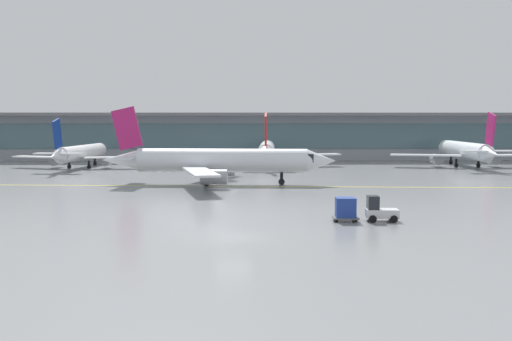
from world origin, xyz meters
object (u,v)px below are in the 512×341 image
Objects in this scene: gate_airplane_1 at (81,153)px; baggage_tug at (379,210)px; gate_airplane_2 at (267,150)px; cargo_dolly_lead at (346,208)px; taxiing_regional_jet at (219,161)px; gate_airplane_3 at (465,151)px.

baggage_tug is at bearing -139.82° from gate_airplane_1.
gate_airplane_1 is at bearing 126.81° from baggage_tug.
cargo_dolly_lead is at bearing -173.16° from gate_airplane_2.
gate_airplane_1 is at bearing 124.93° from cargo_dolly_lead.
cargo_dolly_lead is (11.55, -29.01, -1.93)m from taxiing_regional_jet.
taxiing_regional_jet reaches higher than baggage_tug.
taxiing_regional_jet is 13.92× the size of cargo_dolly_lead.
cargo_dolly_lead is (36.27, -56.52, -1.49)m from gate_airplane_1.
gate_airplane_2 is 10.64× the size of baggage_tug.
gate_airplane_1 is 0.91× the size of gate_airplane_2.
taxiing_regional_jet is (-41.58, -28.80, 0.15)m from gate_airplane_3.
taxiing_regional_jet reaches higher than gate_airplane_3.
gate_airplane_3 reaches higher than gate_airplane_1.
gate_airplane_1 is 67.17m from cargo_dolly_lead.
gate_airplane_2 is at bearing 96.51° from cargo_dolly_lead.
cargo_dolly_lead is (-30.03, -57.81, -1.78)m from gate_airplane_3.
gate_airplane_3 is (34.53, -2.54, 0.03)m from gate_airplane_2.
gate_airplane_2 is 60.93m from baggage_tug.
cargo_dolly_lead is (-2.74, 0.11, 0.16)m from baggage_tug.
baggage_tug is (39.02, -56.62, -1.65)m from gate_airplane_1.
gate_airplane_2 is (31.77, 3.84, 0.26)m from gate_airplane_1.
gate_airplane_2 is at bearing 99.07° from baggage_tug.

